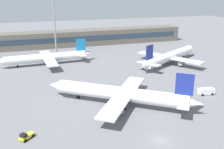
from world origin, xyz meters
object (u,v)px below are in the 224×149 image
(floodlight_tower_west, at_px, (54,23))
(baggage_tug_yellow, at_px, (26,136))
(airplane_near, at_px, (119,94))
(airplane_far, at_px, (45,58))
(service_van_white, at_px, (206,91))
(airplane_mid, at_px, (171,56))

(floodlight_tower_west, bearing_deg, baggage_tug_yellow, -102.22)
(airplane_near, distance_m, floodlight_tower_west, 63.26)
(airplane_far, height_order, service_van_white, airplane_far)
(airplane_near, xyz_separation_m, airplane_far, (-16.92, 50.74, -0.31))
(baggage_tug_yellow, xyz_separation_m, floodlight_tower_west, (15.53, 71.67, 16.52))
(airplane_near, distance_m, service_van_white, 29.53)
(airplane_near, xyz_separation_m, service_van_white, (29.40, -1.41, -2.41))
(airplane_mid, relative_size, service_van_white, 7.55)
(baggage_tug_yellow, relative_size, floodlight_tower_west, 0.12)
(service_van_white, bearing_deg, floodlight_tower_west, 122.90)
(airplane_mid, distance_m, floodlight_tower_west, 56.57)
(airplane_mid, xyz_separation_m, baggage_tug_yellow, (-63.94, -45.89, -2.65))
(service_van_white, distance_m, floodlight_tower_west, 75.83)
(airplane_mid, xyz_separation_m, service_van_white, (-8.17, -36.41, -2.33))
(airplane_mid, height_order, baggage_tug_yellow, airplane_mid)
(service_van_white, relative_size, floodlight_tower_west, 0.18)
(airplane_mid, bearing_deg, floodlight_tower_west, 151.96)
(service_van_white, bearing_deg, airplane_far, 131.61)
(airplane_far, bearing_deg, airplane_near, -71.56)
(baggage_tug_yellow, bearing_deg, service_van_white, 9.64)
(airplane_near, height_order, baggage_tug_yellow, airplane_near)
(airplane_near, xyz_separation_m, airplane_mid, (37.56, 34.99, -0.08))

